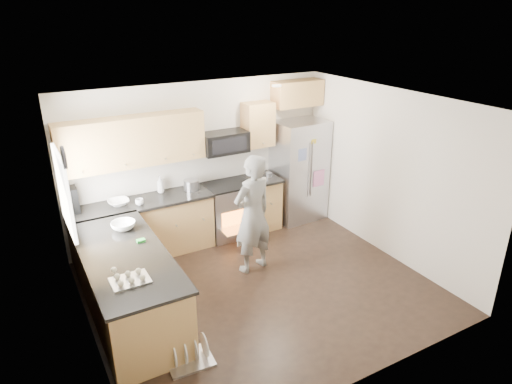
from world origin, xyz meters
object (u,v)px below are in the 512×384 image
refrigerator (298,171)px  person (253,214)px  stove_range (229,198)px  dish_rack (190,356)px

refrigerator → person: size_ratio=1.02×
refrigerator → stove_range: bearing=178.2°
stove_range → person: bearing=-99.1°
stove_range → person: (-0.19, -1.18, 0.22)m
stove_range → refrigerator: refrigerator is taller
refrigerator → dish_rack: 4.16m
stove_range → person: person is taller
dish_rack → person: bearing=41.3°
stove_range → person: 1.22m
refrigerator → dish_rack: bearing=-143.1°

